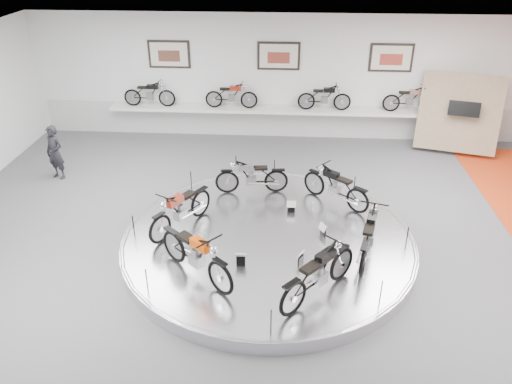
# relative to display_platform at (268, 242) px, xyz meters

# --- Properties ---
(floor) EXTENTS (16.00, 16.00, 0.00)m
(floor) POSITION_rel_display_platform_xyz_m (0.00, -0.30, -0.15)
(floor) COLOR #505053
(floor) RESTS_ON ground
(ceiling) EXTENTS (16.00, 16.00, 0.00)m
(ceiling) POSITION_rel_display_platform_xyz_m (0.00, -0.30, 3.85)
(ceiling) COLOR white
(ceiling) RESTS_ON wall_back
(wall_back) EXTENTS (16.00, 0.00, 16.00)m
(wall_back) POSITION_rel_display_platform_xyz_m (0.00, 6.70, 1.85)
(wall_back) COLOR silver
(wall_back) RESTS_ON floor
(dado_band) EXTENTS (15.68, 0.04, 1.10)m
(dado_band) POSITION_rel_display_platform_xyz_m (0.00, 6.68, 0.40)
(dado_band) COLOR #BCBCBA
(dado_band) RESTS_ON floor
(display_platform) EXTENTS (6.40, 6.40, 0.30)m
(display_platform) POSITION_rel_display_platform_xyz_m (0.00, 0.00, 0.00)
(display_platform) COLOR silver
(display_platform) RESTS_ON floor
(platform_rim) EXTENTS (6.40, 6.40, 0.10)m
(platform_rim) POSITION_rel_display_platform_xyz_m (0.00, 0.00, 0.12)
(platform_rim) COLOR #B2B2BA
(platform_rim) RESTS_ON display_platform
(shelf) EXTENTS (11.00, 0.55, 0.10)m
(shelf) POSITION_rel_display_platform_xyz_m (0.00, 6.40, 0.85)
(shelf) COLOR silver
(shelf) RESTS_ON wall_back
(poster_left) EXTENTS (1.35, 0.06, 0.88)m
(poster_left) POSITION_rel_display_platform_xyz_m (-3.50, 6.66, 2.55)
(poster_left) COLOR beige
(poster_left) RESTS_ON wall_back
(poster_center) EXTENTS (1.35, 0.06, 0.88)m
(poster_center) POSITION_rel_display_platform_xyz_m (0.00, 6.66, 2.55)
(poster_center) COLOR beige
(poster_center) RESTS_ON wall_back
(poster_right) EXTENTS (1.35, 0.06, 0.88)m
(poster_right) POSITION_rel_display_platform_xyz_m (3.50, 6.66, 2.55)
(poster_right) COLOR beige
(poster_right) RESTS_ON wall_back
(display_panel) EXTENTS (2.56, 1.52, 2.30)m
(display_panel) POSITION_rel_display_platform_xyz_m (5.60, 5.80, 1.10)
(display_panel) COLOR #9C8563
(display_panel) RESTS_ON floor
(shelf_bike_a) EXTENTS (1.22, 0.43, 0.73)m
(shelf_bike_a) POSITION_rel_display_platform_xyz_m (-4.20, 6.40, 1.27)
(shelf_bike_a) COLOR black
(shelf_bike_a) RESTS_ON shelf
(shelf_bike_b) EXTENTS (1.22, 0.43, 0.73)m
(shelf_bike_b) POSITION_rel_display_platform_xyz_m (-1.50, 6.40, 1.27)
(shelf_bike_b) COLOR maroon
(shelf_bike_b) RESTS_ON shelf
(shelf_bike_c) EXTENTS (1.22, 0.43, 0.73)m
(shelf_bike_c) POSITION_rel_display_platform_xyz_m (1.50, 6.40, 1.27)
(shelf_bike_c) COLOR black
(shelf_bike_c) RESTS_ON shelf
(shelf_bike_d) EXTENTS (1.22, 0.43, 0.73)m
(shelf_bike_d) POSITION_rel_display_platform_xyz_m (4.20, 6.40, 1.27)
(shelf_bike_d) COLOR #A0A0A4
(shelf_bike_d) RESTS_ON shelf
(bike_a) EXTENTS (1.61, 1.48, 0.95)m
(bike_a) POSITION_rel_display_platform_xyz_m (1.56, 1.59, 0.63)
(bike_a) COLOR black
(bike_a) RESTS_ON display_platform
(bike_b) EXTENTS (1.62, 0.72, 0.92)m
(bike_b) POSITION_rel_display_platform_xyz_m (-0.51, 2.02, 0.61)
(bike_b) COLOR #A0A0A4
(bike_b) RESTS_ON display_platform
(bike_c) EXTENTS (1.37, 1.77, 1.00)m
(bike_c) POSITION_rel_display_platform_xyz_m (-1.96, 0.20, 0.65)
(bike_c) COLOR maroon
(bike_c) RESTS_ON display_platform
(bike_d) EXTENTS (1.76, 1.66, 1.05)m
(bike_d) POSITION_rel_display_platform_xyz_m (-1.32, -1.50, 0.68)
(bike_d) COLOR #C43F00
(bike_d) RESTS_ON display_platform
(bike_e) EXTENTS (1.63, 1.74, 1.04)m
(bike_e) POSITION_rel_display_platform_xyz_m (1.00, -1.92, 0.67)
(bike_e) COLOR black
(bike_e) RESTS_ON display_platform
(bike_f) EXTENTS (1.04, 1.81, 1.01)m
(bike_f) POSITION_rel_display_platform_xyz_m (2.09, -0.53, 0.65)
(bike_f) COLOR black
(bike_f) RESTS_ON display_platform
(visitor) EXTENTS (0.66, 0.55, 1.54)m
(visitor) POSITION_rel_display_platform_xyz_m (-6.08, 3.10, 0.62)
(visitor) COLOR black
(visitor) RESTS_ON floor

